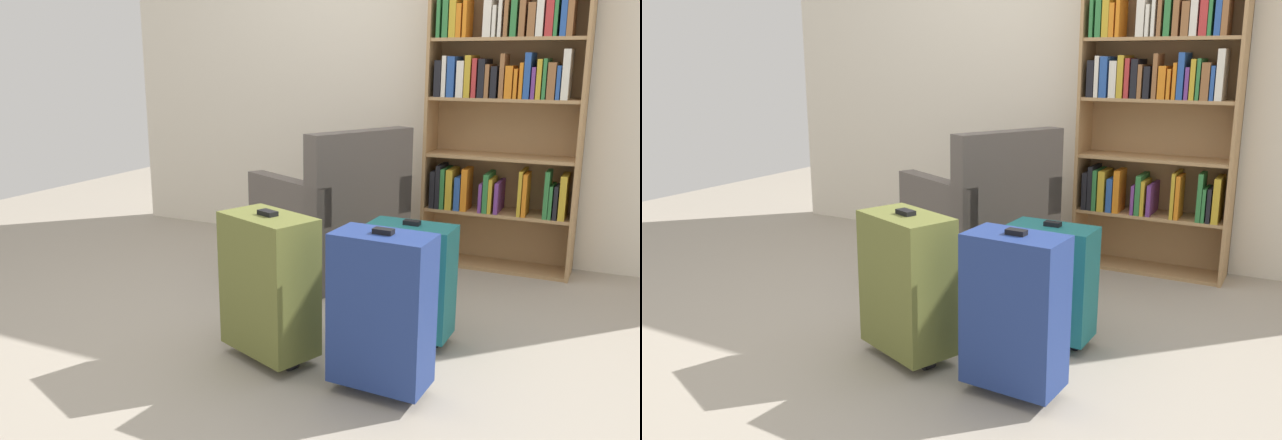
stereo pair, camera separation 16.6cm
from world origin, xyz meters
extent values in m
plane|color=#9E9384|center=(0.00, 0.00, 0.00)|extent=(7.93, 7.93, 0.00)
cube|color=beige|center=(0.00, 1.74, 1.30)|extent=(4.53, 0.10, 2.60)
cube|color=#A87F51|center=(0.15, 1.52, 1.04)|extent=(0.02, 0.29, 2.08)
cube|color=#A87F51|center=(1.04, 1.52, 1.04)|extent=(0.02, 0.29, 2.08)
cube|color=#A87F51|center=(0.60, 1.66, 1.04)|extent=(0.91, 0.02, 2.08)
cube|color=#A87F51|center=(0.60, 1.52, 0.01)|extent=(0.87, 0.27, 0.02)
cube|color=#A87F51|center=(0.60, 1.52, 0.36)|extent=(0.87, 0.27, 0.02)
cube|color=#A87F51|center=(0.60, 1.52, 0.70)|extent=(0.87, 0.27, 0.02)
cube|color=#A87F51|center=(0.60, 1.52, 1.05)|extent=(0.87, 0.27, 0.02)
cube|color=#A87F51|center=(0.60, 1.52, 1.40)|extent=(0.87, 0.27, 0.02)
cube|color=black|center=(0.21, 1.48, 0.48)|extent=(0.03, 0.18, 0.23)
cube|color=black|center=(0.24, 1.49, 0.50)|extent=(0.03, 0.20, 0.27)
cube|color=#2D7238|center=(0.27, 1.50, 0.49)|extent=(0.03, 0.21, 0.25)
cube|color=gold|center=(0.31, 1.49, 0.49)|extent=(0.04, 0.19, 0.25)
cube|color=#264C99|center=(0.37, 1.48, 0.47)|extent=(0.04, 0.17, 0.21)
cube|color=orange|center=(0.41, 1.48, 0.50)|extent=(0.04, 0.17, 0.26)
cube|color=#66337F|center=(0.51, 1.48, 0.46)|extent=(0.02, 0.18, 0.18)
cube|color=#2D7238|center=(0.54, 1.51, 0.49)|extent=(0.03, 0.23, 0.24)
cube|color=gold|center=(0.57, 1.48, 0.47)|extent=(0.02, 0.18, 0.21)
cube|color=#66337F|center=(0.61, 1.51, 0.46)|extent=(0.02, 0.24, 0.19)
cube|color=gold|center=(0.74, 1.51, 0.50)|extent=(0.02, 0.23, 0.27)
cube|color=orange|center=(0.77, 1.47, 0.50)|extent=(0.02, 0.16, 0.26)
cube|color=#2D7238|center=(0.89, 1.47, 0.51)|extent=(0.03, 0.16, 0.28)
cube|color=#2D7238|center=(0.92, 1.49, 0.47)|extent=(0.02, 0.19, 0.20)
cube|color=black|center=(0.95, 1.47, 0.47)|extent=(0.02, 0.16, 0.20)
cube|color=gold|center=(0.98, 1.49, 0.50)|extent=(0.04, 0.20, 0.26)
cube|color=black|center=(0.21, 1.50, 1.17)|extent=(0.04, 0.21, 0.22)
cube|color=silver|center=(0.25, 1.47, 1.18)|extent=(0.03, 0.16, 0.24)
cube|color=#264C99|center=(0.29, 1.50, 1.18)|extent=(0.04, 0.21, 0.24)
cube|color=silver|center=(0.35, 1.49, 1.17)|extent=(0.04, 0.20, 0.21)
cube|color=gold|center=(0.39, 1.51, 1.18)|extent=(0.04, 0.23, 0.25)
cube|color=#B22D2D|center=(0.43, 1.48, 1.17)|extent=(0.03, 0.17, 0.23)
cube|color=black|center=(0.48, 1.50, 1.17)|extent=(0.04, 0.22, 0.23)
cube|color=brown|center=(0.51, 1.51, 1.16)|extent=(0.02, 0.23, 0.19)
cube|color=black|center=(0.55, 1.51, 1.15)|extent=(0.04, 0.23, 0.18)
cube|color=brown|center=(0.59, 1.48, 1.19)|extent=(0.03, 0.18, 0.26)
cube|color=orange|center=(0.63, 1.49, 1.15)|extent=(0.04, 0.19, 0.19)
cube|color=orange|center=(0.67, 1.50, 1.15)|extent=(0.02, 0.22, 0.17)
cube|color=orange|center=(0.70, 1.51, 1.16)|extent=(0.02, 0.24, 0.20)
cube|color=#264C99|center=(0.74, 1.50, 1.19)|extent=(0.03, 0.22, 0.26)
cube|color=#66337F|center=(0.77, 1.48, 1.15)|extent=(0.02, 0.18, 0.18)
cube|color=gold|center=(0.80, 1.48, 1.17)|extent=(0.03, 0.18, 0.22)
cube|color=#2D7238|center=(0.83, 1.51, 1.17)|extent=(0.02, 0.24, 0.23)
cube|color=brown|center=(0.87, 1.51, 1.16)|extent=(0.04, 0.23, 0.21)
cube|color=#264C99|center=(0.91, 1.48, 1.16)|extent=(0.02, 0.17, 0.19)
cube|color=silver|center=(0.94, 1.49, 1.20)|extent=(0.04, 0.20, 0.28)
cube|color=#2D7238|center=(0.20, 1.50, 1.52)|extent=(0.02, 0.22, 0.22)
cube|color=#2D7238|center=(0.25, 1.47, 1.52)|extent=(0.03, 0.16, 0.23)
cube|color=gold|center=(0.29, 1.48, 1.52)|extent=(0.04, 0.18, 0.23)
cube|color=orange|center=(0.33, 1.50, 1.50)|extent=(0.03, 0.22, 0.19)
cube|color=orange|center=(0.36, 1.48, 1.52)|extent=(0.02, 0.18, 0.23)
cube|color=silver|center=(0.49, 1.50, 1.52)|extent=(0.04, 0.22, 0.22)
cube|color=silver|center=(0.53, 1.48, 1.49)|extent=(0.02, 0.18, 0.17)
cube|color=silver|center=(0.56, 1.50, 1.52)|extent=(0.02, 0.21, 0.22)
cube|color=brown|center=(0.60, 1.50, 1.53)|extent=(0.02, 0.21, 0.24)
cube|color=#2D7238|center=(0.64, 1.48, 1.51)|extent=(0.03, 0.17, 0.20)
cube|color=brown|center=(0.68, 1.49, 1.51)|extent=(0.03, 0.20, 0.21)
cube|color=brown|center=(0.74, 1.48, 1.50)|extent=(0.04, 0.18, 0.18)
cube|color=silver|center=(0.78, 1.48, 1.51)|extent=(0.04, 0.17, 0.21)
cube|color=#B22D2D|center=(0.83, 1.50, 1.55)|extent=(0.04, 0.22, 0.28)
cube|color=#2D7238|center=(0.87, 1.49, 1.54)|extent=(0.02, 0.20, 0.27)
cube|color=#264C99|center=(0.91, 1.50, 1.52)|extent=(0.03, 0.22, 0.22)
cube|color=brown|center=(0.94, 1.49, 1.55)|extent=(0.03, 0.19, 0.29)
cube|color=#59514C|center=(-0.31, 0.97, 0.20)|extent=(0.94, 0.94, 0.40)
cube|color=gray|center=(-0.31, 0.97, 0.44)|extent=(0.74, 0.71, 0.08)
cube|color=#59514C|center=(-0.05, 0.83, 0.65)|extent=(0.43, 0.68, 0.50)
cube|color=#59514C|center=(-0.17, 1.23, 0.51)|extent=(0.67, 0.41, 0.22)
cube|color=#59514C|center=(-0.44, 0.70, 0.51)|extent=(0.67, 0.41, 0.22)
cylinder|color=#1E7F4C|center=(0.15, 0.82, 0.05)|extent=(0.08, 0.08, 0.10)
torus|color=#1E7F4C|center=(0.20, 0.82, 0.05)|extent=(0.06, 0.01, 0.06)
cube|color=brown|center=(-0.03, -0.24, 0.35)|extent=(0.47, 0.38, 0.60)
cube|color=black|center=(-0.03, -0.24, 0.66)|extent=(0.10, 0.08, 0.02)
cylinder|color=black|center=(-0.16, -0.18, 0.03)|extent=(0.07, 0.07, 0.05)
cylinder|color=black|center=(0.11, -0.29, 0.03)|extent=(0.07, 0.07, 0.05)
cube|color=#19666B|center=(0.46, 0.21, 0.31)|extent=(0.39, 0.21, 0.51)
cube|color=black|center=(0.46, 0.21, 0.57)|extent=(0.07, 0.04, 0.02)
cylinder|color=black|center=(0.32, 0.21, 0.03)|extent=(0.05, 0.05, 0.05)
cylinder|color=black|center=(0.60, 0.20, 0.03)|extent=(0.05, 0.05, 0.05)
cube|color=navy|center=(0.51, -0.31, 0.35)|extent=(0.39, 0.24, 0.60)
cube|color=black|center=(0.51, -0.31, 0.66)|extent=(0.08, 0.05, 0.02)
cylinder|color=black|center=(0.38, -0.30, 0.03)|extent=(0.05, 0.05, 0.05)
cylinder|color=black|center=(0.65, -0.32, 0.03)|extent=(0.05, 0.05, 0.05)
camera|label=1|loc=(1.33, -2.55, 1.29)|focal=36.91mm
camera|label=2|loc=(1.47, -2.48, 1.29)|focal=36.91mm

